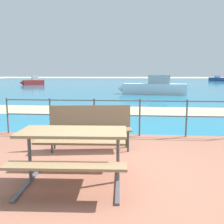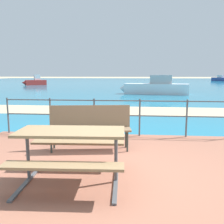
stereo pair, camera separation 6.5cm
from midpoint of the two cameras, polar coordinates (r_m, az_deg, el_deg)
The scene contains 10 objects.
ground_plane at distance 4.15m, azimuth -1.65°, elevation -14.67°, with size 240.00×240.00×0.00m, color tan.
patio_paving at distance 4.14m, azimuth -1.65°, elevation -14.29°, with size 6.40×5.20×0.06m, color #935B47.
sea_water at distance 43.81m, azimuth 4.28°, elevation 6.73°, with size 90.00×90.00×0.01m, color teal.
beach_strip at distance 11.07m, azimuth 2.52°, elevation 0.32°, with size 54.00×2.67×0.01m, color tan.
picnic_table at distance 3.68m, azimuth -9.48°, elevation -7.20°, with size 1.62×1.43×0.78m.
park_bench at distance 5.22m, azimuth -5.38°, elevation -2.69°, with size 1.75×0.64×0.93m.
railing_fence at distance 6.35m, azimuth 0.84°, elevation -0.10°, with size 5.94×0.04×0.96m.
boat_near at distance 20.18m, azimuth 9.50°, elevation 5.64°, with size 5.62×1.92×1.54m.
boat_mid at distance 37.44m, azimuth -17.95°, elevation 6.68°, with size 3.29×2.61×1.47m.
boat_far at distance 59.46m, azimuth 23.56°, elevation 7.02°, with size 3.36×5.10×1.31m.
Camera 1 is at (0.40, -3.78, 1.66)m, focal length 39.41 mm.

